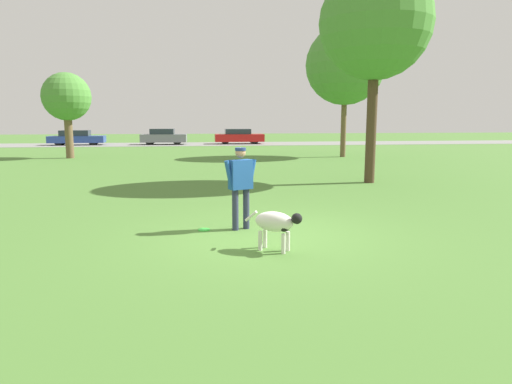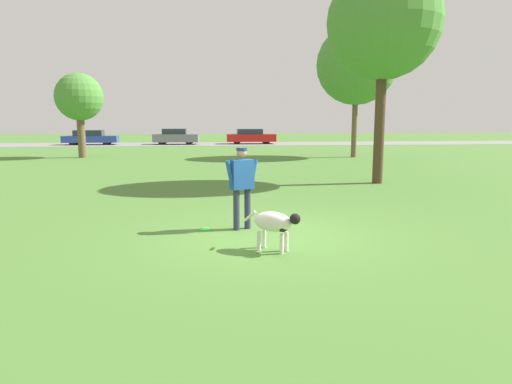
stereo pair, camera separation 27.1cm
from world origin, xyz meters
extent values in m
plane|color=#4C7A33|center=(0.00, 0.00, 0.00)|extent=(120.00, 120.00, 0.00)
cube|color=gray|center=(0.00, 32.20, 0.01)|extent=(120.00, 6.00, 0.01)
cylinder|color=#2D334C|center=(-0.34, 0.58, 0.42)|extent=(0.17, 0.17, 0.84)
cylinder|color=#2D334C|center=(-0.57, 0.47, 0.42)|extent=(0.17, 0.17, 0.84)
cube|color=#1E4C93|center=(-0.46, 0.53, 1.14)|extent=(0.52, 0.39, 0.59)
cylinder|color=#1E4C93|center=(-0.22, 0.63, 1.14)|extent=(0.23, 0.17, 0.60)
cylinder|color=#1E4C93|center=(-0.69, 0.42, 1.14)|extent=(0.23, 0.17, 0.60)
sphere|color=#A87A5B|center=(-0.46, 0.53, 1.57)|extent=(0.28, 0.28, 0.21)
cylinder|color=navy|center=(-0.46, 0.53, 1.65)|extent=(0.29, 0.29, 0.06)
ellipsoid|color=silver|center=(-0.03, -1.06, 0.51)|extent=(0.77, 0.68, 0.34)
ellipsoid|color=black|center=(0.13, -1.17, 0.45)|extent=(0.29, 0.30, 0.19)
sphere|color=black|center=(0.31, -1.30, 0.60)|extent=(0.26, 0.26, 0.18)
cylinder|color=silver|center=(0.20, -1.11, 0.17)|extent=(0.10, 0.10, 0.34)
cylinder|color=silver|center=(0.09, -1.27, 0.17)|extent=(0.10, 0.10, 0.34)
cylinder|color=silver|center=(-0.16, -0.86, 0.17)|extent=(0.10, 0.10, 0.34)
cylinder|color=silver|center=(-0.26, -1.02, 0.17)|extent=(0.10, 0.10, 0.34)
cylinder|color=silver|center=(-0.40, -0.81, 0.56)|extent=(0.23, 0.18, 0.21)
cylinder|color=#33D838|center=(-1.21, 0.55, 0.01)|extent=(0.24, 0.24, 0.02)
torus|color=#33D838|center=(-1.21, 0.55, 0.01)|extent=(0.24, 0.24, 0.02)
cylinder|color=brown|center=(-8.60, 18.72, 1.23)|extent=(0.44, 0.44, 2.46)
sphere|color=#4C8938|center=(-8.60, 18.72, 3.47)|extent=(2.68, 2.68, 2.68)
cylinder|color=brown|center=(7.20, 17.59, 1.79)|extent=(0.31, 0.31, 3.58)
sphere|color=#4C8938|center=(7.20, 17.59, 5.29)|extent=(4.56, 4.56, 4.56)
cylinder|color=#4C3826|center=(4.72, 6.85, 2.01)|extent=(0.35, 0.35, 4.01)
sphere|color=#4C8938|center=(4.72, 6.85, 5.44)|extent=(3.80, 3.80, 3.80)
cube|color=#284293|center=(-11.53, 32.04, 0.49)|extent=(4.62, 1.89, 0.57)
cube|color=#232D38|center=(-11.66, 32.03, 1.02)|extent=(2.43, 1.55, 0.48)
cylinder|color=black|center=(-10.20, 32.82, 0.30)|extent=(0.61, 0.23, 0.60)
cylinder|color=black|center=(-10.13, 31.39, 0.30)|extent=(0.61, 0.23, 0.60)
cylinder|color=black|center=(-12.92, 32.69, 0.30)|extent=(0.61, 0.23, 0.60)
cylinder|color=black|center=(-12.86, 31.26, 0.30)|extent=(0.61, 0.23, 0.60)
cube|color=slate|center=(-4.24, 31.93, 0.56)|extent=(3.94, 1.85, 0.68)
cube|color=#232D38|center=(-4.36, 31.94, 1.13)|extent=(2.07, 1.55, 0.47)
cylinder|color=black|center=(-3.05, 32.64, 0.31)|extent=(0.63, 0.22, 0.63)
cylinder|color=black|center=(-3.10, 31.15, 0.31)|extent=(0.63, 0.22, 0.63)
cylinder|color=black|center=(-5.38, 32.72, 0.31)|extent=(0.63, 0.22, 0.63)
cylinder|color=black|center=(-5.43, 31.23, 0.31)|extent=(0.63, 0.22, 0.63)
cube|color=red|center=(2.35, 32.17, 0.54)|extent=(4.33, 1.78, 0.65)
cube|color=#232D38|center=(2.22, 32.17, 1.10)|extent=(2.26, 1.52, 0.46)
cylinder|color=black|center=(3.65, 32.93, 0.31)|extent=(0.62, 0.20, 0.62)
cylinder|color=black|center=(3.65, 31.41, 0.31)|extent=(0.62, 0.20, 0.62)
cylinder|color=black|center=(1.05, 32.92, 0.31)|extent=(0.62, 0.20, 0.62)
cylinder|color=black|center=(1.06, 31.40, 0.31)|extent=(0.62, 0.20, 0.62)
camera|label=1|loc=(-1.29, -8.57, 2.25)|focal=32.00mm
camera|label=2|loc=(-1.03, -8.60, 2.25)|focal=32.00mm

